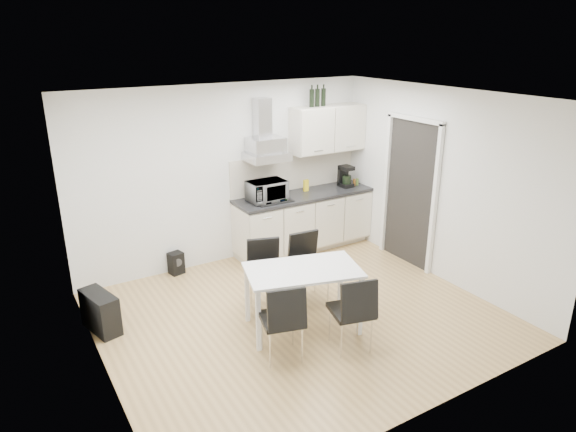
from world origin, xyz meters
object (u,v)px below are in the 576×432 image
at_px(chair_far_left, 266,277).
at_px(guitar_amp, 100,312).
at_px(chair_far_right, 310,269).
at_px(dining_table, 303,276).
at_px(chair_near_left, 282,320).
at_px(floor_speaker, 176,263).
at_px(kitchenette, 304,198).
at_px(chair_near_right, 351,312).

distance_m(chair_far_left, guitar_amp, 1.95).
bearing_deg(chair_far_right, dining_table, 53.83).
bearing_deg(dining_table, guitar_amp, 166.03).
bearing_deg(chair_near_left, floor_speaker, 111.52).
relative_size(dining_table, guitar_amp, 2.37).
height_order(chair_far_left, chair_near_left, same).
bearing_deg(floor_speaker, chair_far_right, -65.49).
xyz_separation_m(kitchenette, chair_near_right, (-1.06, -2.56, -0.39)).
bearing_deg(dining_table, chair_near_right, -53.66).
height_order(dining_table, chair_near_left, chair_near_left).
distance_m(dining_table, guitar_amp, 2.35).
height_order(dining_table, chair_near_right, chair_near_right).
height_order(chair_far_left, chair_far_right, same).
bearing_deg(dining_table, chair_far_left, 120.61).
relative_size(dining_table, chair_far_right, 1.61).
distance_m(kitchenette, chair_far_right, 1.74).
xyz_separation_m(guitar_amp, floor_speaker, (1.24, 0.98, -0.07)).
xyz_separation_m(kitchenette, chair_far_right, (-0.86, -1.47, -0.39)).
height_order(chair_far_left, guitar_amp, chair_far_left).
height_order(kitchenette, guitar_amp, kitchenette).
xyz_separation_m(chair_far_right, chair_near_right, (-0.20, -1.10, 0.00)).
xyz_separation_m(chair_far_right, guitar_amp, (-2.44, 0.66, -0.21)).
bearing_deg(guitar_amp, floor_speaker, 23.65).
height_order(chair_near_right, guitar_amp, chair_near_right).
bearing_deg(chair_near_right, floor_speaker, 124.53).
xyz_separation_m(chair_near_left, chair_near_right, (0.72, -0.23, 0.00)).
bearing_deg(chair_far_left, kitchenette, -118.34).
bearing_deg(chair_far_right, guitar_amp, -10.23).
bearing_deg(chair_near_right, chair_far_left, 122.29).
height_order(dining_table, chair_far_left, chair_far_left).
bearing_deg(chair_near_right, guitar_amp, 156.41).
bearing_deg(floor_speaker, dining_table, -81.89).
xyz_separation_m(chair_far_left, chair_near_right, (0.38, -1.18, 0.00)).
bearing_deg(dining_table, kitchenette, 72.53).
bearing_deg(chair_near_left, guitar_amp, 150.17).
relative_size(guitar_amp, floor_speaker, 1.89).
relative_size(kitchenette, chair_far_right, 2.86).
xyz_separation_m(chair_far_left, chair_near_left, (-0.34, -0.95, 0.00)).
distance_m(chair_far_right, chair_near_left, 1.26).
relative_size(dining_table, floor_speaker, 4.48).
height_order(guitar_amp, floor_speaker, guitar_amp).
bearing_deg(guitar_amp, kitchenette, -0.72).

